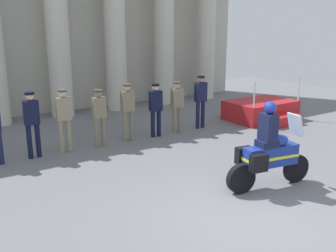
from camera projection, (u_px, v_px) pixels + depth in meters
ground_plane at (258, 220)px, 6.98m from camera, size 28.00×28.00×0.00m
colonnade_backdrop at (82, 16)px, 14.90m from camera, size 15.65×1.68×7.07m
reviewing_stand at (262, 111)px, 14.18m from camera, size 2.42×2.14×1.60m
officer_in_row_1 at (32, 120)px, 9.98m from camera, size 0.40×0.26×1.75m
officer_in_row_2 at (64, 115)px, 10.44m from camera, size 0.40×0.26×1.74m
officer_in_row_3 at (99, 113)px, 10.91m from camera, size 0.40×0.26×1.66m
officer_in_row_4 at (128, 107)px, 11.48m from camera, size 0.40×0.26×1.73m
officer_in_row_5 at (156, 106)px, 11.91m from camera, size 0.40×0.26×1.66m
officer_in_row_6 at (177, 103)px, 12.37m from camera, size 0.40×0.26×1.65m
officer_in_row_7 at (201, 98)px, 12.88m from camera, size 0.40×0.26×1.77m
motorcycle_with_rider at (268, 153)px, 8.15m from camera, size 2.08×0.77×1.90m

